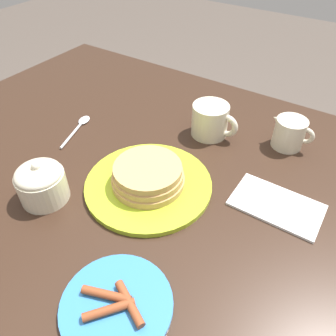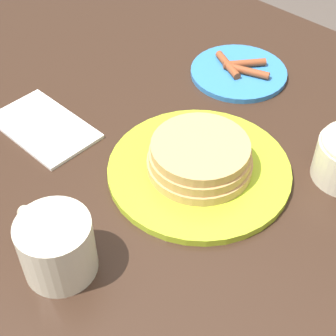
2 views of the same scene
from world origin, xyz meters
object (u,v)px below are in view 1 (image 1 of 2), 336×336
(pancake_plate, at_px, (148,179))
(side_plate_bacon, at_px, (116,305))
(creamer_pitcher, at_px, (289,132))
(napkin, at_px, (277,205))
(sugar_bowl, at_px, (41,182))
(spoon, at_px, (80,125))
(coffee_mug, at_px, (211,120))

(pancake_plate, distance_m, side_plate_bacon, 0.27)
(creamer_pitcher, distance_m, napkin, 0.22)
(sugar_bowl, xyz_separation_m, napkin, (0.42, 0.25, -0.04))
(side_plate_bacon, relative_size, spoon, 1.19)
(spoon, bearing_deg, side_plate_bacon, -38.95)
(sugar_bowl, bearing_deg, pancake_plate, 41.98)
(sugar_bowl, bearing_deg, side_plate_bacon, -19.78)
(sugar_bowl, bearing_deg, spoon, 119.61)
(sugar_bowl, bearing_deg, napkin, 30.46)
(creamer_pitcher, xyz_separation_m, spoon, (-0.50, -0.23, -0.04))
(side_plate_bacon, relative_size, napkin, 0.99)
(pancake_plate, xyz_separation_m, napkin, (0.26, 0.10, -0.02))
(coffee_mug, distance_m, sugar_bowl, 0.44)
(pancake_plate, height_order, coffee_mug, coffee_mug)
(pancake_plate, relative_size, creamer_pitcher, 2.51)
(sugar_bowl, xyz_separation_m, spoon, (-0.13, 0.23, -0.04))
(spoon, bearing_deg, pancake_plate, -16.22)
(napkin, bearing_deg, sugar_bowl, -149.54)
(pancake_plate, bearing_deg, napkin, 21.28)
(coffee_mug, height_order, creamer_pitcher, same)
(creamer_pitcher, bearing_deg, pancake_plate, -123.11)
(side_plate_bacon, bearing_deg, coffee_mug, 101.11)
(coffee_mug, xyz_separation_m, napkin, (0.24, -0.15, -0.04))
(pancake_plate, height_order, spoon, pancake_plate)
(side_plate_bacon, bearing_deg, creamer_pitcher, 81.17)
(creamer_pitcher, height_order, spoon, creamer_pitcher)
(coffee_mug, xyz_separation_m, spoon, (-0.31, -0.16, -0.04))
(coffee_mug, relative_size, creamer_pitcher, 1.13)
(coffee_mug, bearing_deg, pancake_plate, -94.41)
(coffee_mug, bearing_deg, sugar_bowl, -114.66)
(napkin, relative_size, spoon, 1.19)
(side_plate_bacon, distance_m, creamer_pitcher, 0.57)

